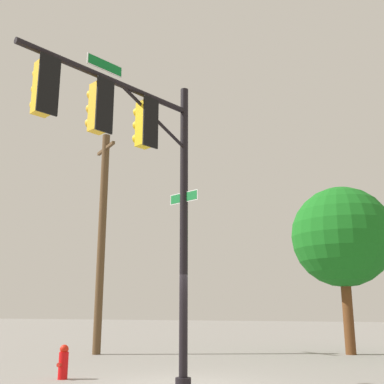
{
  "coord_description": "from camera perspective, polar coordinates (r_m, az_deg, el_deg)",
  "views": [
    {
      "loc": [
        10.51,
        4.36,
        1.71
      ],
      "look_at": [
        0.44,
        0.39,
        4.4
      ],
      "focal_mm": 44.17,
      "sensor_mm": 36.0,
      "label": 1
    }
  ],
  "objects": [
    {
      "name": "tree_near",
      "position": [
        20.3,
        17.67,
        -5.19
      ],
      "size": [
        4.07,
        4.07,
        6.63
      ],
      "color": "brown",
      "rests_on": "ground_plane"
    },
    {
      "name": "signal_pole_assembly",
      "position": [
        10.81,
        -7.62,
        5.2
      ],
      "size": [
        4.48,
        2.27,
        7.31
      ],
      "color": "black",
      "rests_on": "ground_plane"
    },
    {
      "name": "fire_hydrant",
      "position": [
        13.05,
        -15.27,
        -19.19
      ],
      "size": [
        0.33,
        0.24,
        0.83
      ],
      "color": "red",
      "rests_on": "ground_plane"
    },
    {
      "name": "utility_pole",
      "position": [
        19.77,
        -10.85,
        -5.27
      ],
      "size": [
        1.19,
        1.5,
        9.0
      ],
      "color": "brown",
      "rests_on": "ground_plane"
    }
  ]
}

